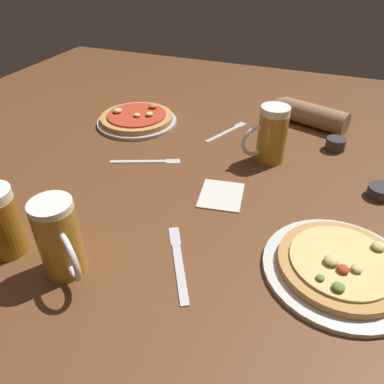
% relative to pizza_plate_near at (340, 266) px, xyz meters
% --- Properties ---
extents(ground_plane, '(2.40, 2.40, 0.03)m').
position_rel_pizza_plate_near_xyz_m(ground_plane, '(-0.38, 0.13, -0.03)').
color(ground_plane, brown).
extents(pizza_plate_near, '(0.31, 0.31, 0.05)m').
position_rel_pizza_plate_near_xyz_m(pizza_plate_near, '(0.00, 0.00, 0.00)').
color(pizza_plate_near, silver).
rests_on(pizza_plate_near, ground_plane).
extents(pizza_plate_far, '(0.29, 0.29, 0.05)m').
position_rel_pizza_plate_near_xyz_m(pizza_plate_far, '(-0.73, 0.49, 0.00)').
color(pizza_plate_far, '#B2B2B7').
rests_on(pizza_plate_far, ground_plane).
extents(beer_mug_dark, '(0.10, 0.13, 0.16)m').
position_rel_pizza_plate_near_xyz_m(beer_mug_dark, '(-0.69, -0.19, 0.06)').
color(beer_mug_dark, '#9E6619').
rests_on(beer_mug_dark, ground_plane).
extents(beer_mug_amber, '(0.13, 0.11, 0.17)m').
position_rel_pizza_plate_near_xyz_m(beer_mug_amber, '(-0.53, -0.20, 0.07)').
color(beer_mug_amber, '#B27A23').
rests_on(beer_mug_amber, ground_plane).
extents(beer_mug_pale, '(0.12, 0.12, 0.17)m').
position_rel_pizza_plate_near_xyz_m(beer_mug_pale, '(-0.23, 0.40, 0.07)').
color(beer_mug_pale, '#B27A23').
rests_on(beer_mug_pale, ground_plane).
extents(ramekin_sauce, '(0.06, 0.06, 0.04)m').
position_rel_pizza_plate_near_xyz_m(ramekin_sauce, '(-0.05, 0.55, 0.00)').
color(ramekin_sauce, '#333338').
rests_on(ramekin_sauce, ground_plane).
extents(ramekin_butter, '(0.07, 0.07, 0.03)m').
position_rel_pizza_plate_near_xyz_m(ramekin_butter, '(0.08, 0.32, -0.00)').
color(ramekin_butter, '#333338').
rests_on(ramekin_butter, ground_plane).
extents(napkin_folded, '(0.13, 0.15, 0.01)m').
position_rel_pizza_plate_near_xyz_m(napkin_folded, '(-0.31, 0.17, -0.01)').
color(napkin_folded, silver).
rests_on(napkin_folded, ground_plane).
extents(fork_left, '(0.21, 0.10, 0.01)m').
position_rel_pizza_plate_near_xyz_m(fork_left, '(-0.57, 0.26, -0.01)').
color(fork_left, silver).
rests_on(fork_left, ground_plane).
extents(knife_right, '(0.13, 0.21, 0.01)m').
position_rel_pizza_plate_near_xyz_m(knife_right, '(-0.32, -0.10, -0.01)').
color(knife_right, silver).
rests_on(knife_right, ground_plane).
extents(fork_spare, '(0.10, 0.20, 0.01)m').
position_rel_pizza_plate_near_xyz_m(fork_spare, '(-0.41, 0.54, -0.01)').
color(fork_spare, silver).
rests_on(fork_spare, ground_plane).
extents(diner_arm, '(0.29, 0.15, 0.08)m').
position_rel_pizza_plate_near_xyz_m(diner_arm, '(-0.17, 0.71, 0.02)').
color(diner_arm, '#936B4C').
rests_on(diner_arm, ground_plane).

